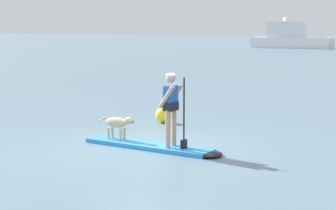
{
  "coord_description": "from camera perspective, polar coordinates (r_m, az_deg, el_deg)",
  "views": [
    {
      "loc": [
        6.47,
        -10.98,
        2.82
      ],
      "look_at": [
        0.0,
        1.0,
        0.9
      ],
      "focal_mm": 58.56,
      "sensor_mm": 36.0,
      "label": 1
    }
  ],
  "objects": [
    {
      "name": "dog",
      "position": [
        13.47,
        -5.23,
        -1.92
      ],
      "size": [
        1.09,
        0.26,
        0.59
      ],
      "color": "#CCB78C",
      "rests_on": "paddleboard"
    },
    {
      "name": "person_paddler",
      "position": [
        12.51,
        0.36,
        0.09
      ],
      "size": [
        0.62,
        0.5,
        1.71
      ],
      "color": "tan",
      "rests_on": "paddleboard"
    },
    {
      "name": "ground_plane",
      "position": [
        13.06,
        -2.09,
        -4.45
      ],
      "size": [
        400.0,
        400.0,
        0.0
      ],
      "primitive_type": "plane",
      "color": "slate"
    },
    {
      "name": "marker_buoy",
      "position": [
        16.39,
        -0.48,
        -1.03
      ],
      "size": [
        0.48,
        0.48,
        0.98
      ],
      "color": "yellow",
      "rests_on": "ground_plane"
    },
    {
      "name": "paddleboard",
      "position": [
        12.92,
        -1.25,
        -4.36
      ],
      "size": [
        3.63,
        0.89,
        0.1
      ],
      "color": "#338CD8",
      "rests_on": "ground_plane"
    },
    {
      "name": "moored_boat_port",
      "position": [
        79.1,
        12.53,
        6.79
      ],
      "size": [
        11.6,
        3.93,
        4.32
      ],
      "color": "white",
      "rests_on": "ground_plane"
    }
  ]
}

